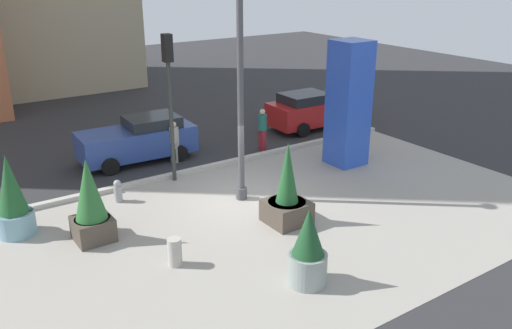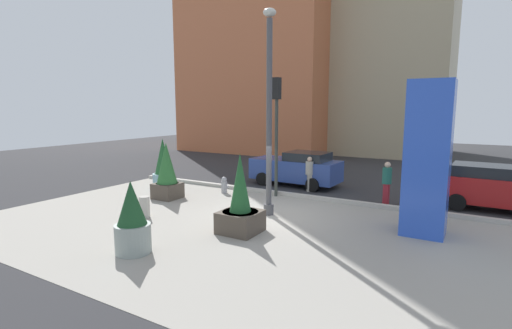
% 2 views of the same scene
% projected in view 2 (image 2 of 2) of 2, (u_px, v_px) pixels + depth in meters
% --- Properties ---
extents(ground_plane, '(60.00, 60.00, 0.00)m').
position_uv_depth(ground_plane, '(310.00, 194.00, 16.99)').
color(ground_plane, '#2D2D30').
extents(plaza_pavement, '(18.00, 10.00, 0.02)m').
position_uv_depth(plaza_pavement, '(236.00, 232.00, 11.88)').
color(plaza_pavement, '#9E998E').
rests_on(plaza_pavement, ground_plane).
extents(curb_strip, '(18.00, 0.24, 0.16)m').
position_uv_depth(curb_strip, '(302.00, 196.00, 16.23)').
color(curb_strip, '#B7B2A8').
rests_on(curb_strip, ground_plane).
extents(lamp_post, '(0.44, 0.44, 7.12)m').
position_uv_depth(lamp_post, '(269.00, 118.00, 13.21)').
color(lamp_post, '#4C4C51').
rests_on(lamp_post, ground_plane).
extents(art_pillar_blue, '(1.23, 1.23, 4.64)m').
position_uv_depth(art_pillar_blue, '(428.00, 159.00, 11.33)').
color(art_pillar_blue, blue).
rests_on(art_pillar_blue, ground_plane).
extents(potted_plant_near_right, '(1.04, 1.04, 2.38)m').
position_uv_depth(potted_plant_near_right, '(163.00, 166.00, 18.15)').
color(potted_plant_near_right, '#7AA8B7').
rests_on(potted_plant_near_right, ground_plane).
extents(potted_plant_curbside, '(0.94, 0.94, 1.96)m').
position_uv_depth(potted_plant_curbside, '(132.00, 221.00, 10.01)').
color(potted_plant_curbside, gray).
rests_on(potted_plant_curbside, ground_plane).
extents(potted_plant_by_pillar, '(1.01, 1.01, 2.39)m').
position_uv_depth(potted_plant_by_pillar, '(167.00, 173.00, 15.99)').
color(potted_plant_by_pillar, '#4C4238').
rests_on(potted_plant_by_pillar, ground_plane).
extents(potted_plant_mid_plaza, '(1.18, 1.18, 2.48)m').
position_uv_depth(potted_plant_mid_plaza, '(240.00, 204.00, 11.66)').
color(potted_plant_mid_plaza, '#4C4238').
rests_on(potted_plant_mid_plaza, ground_plane).
extents(fire_hydrant, '(0.36, 0.26, 0.75)m').
position_uv_depth(fire_hydrant, '(224.00, 185.00, 17.10)').
color(fire_hydrant, '#99999E').
rests_on(fire_hydrant, ground_plane).
extents(concrete_bollard, '(0.36, 0.36, 0.75)m').
position_uv_depth(concrete_bollard, '(145.00, 207.00, 13.36)').
color(concrete_bollard, '#B2ADA3').
rests_on(concrete_bollard, ground_plane).
extents(traffic_light_corner, '(0.28, 0.42, 5.07)m').
position_uv_depth(traffic_light_corner, '(277.00, 118.00, 16.05)').
color(traffic_light_corner, '#333833').
rests_on(traffic_light_corner, ground_plane).
extents(car_intersection, '(4.43, 2.16, 1.69)m').
position_uv_depth(car_intersection, '(297.00, 168.00, 18.73)').
color(car_intersection, '#2D4793').
rests_on(car_intersection, ground_plane).
extents(car_curb_west, '(4.55, 2.12, 1.68)m').
position_uv_depth(car_curb_west, '(499.00, 188.00, 14.21)').
color(car_curb_west, red).
rests_on(car_curb_west, ground_plane).
extents(pedestrian_crossing, '(0.50, 0.50, 1.60)m').
position_uv_depth(pedestrian_crossing, '(309.00, 172.00, 17.41)').
color(pedestrian_crossing, '#B2AD9E').
rests_on(pedestrian_crossing, ground_plane).
extents(pedestrian_on_sidewalk, '(0.38, 0.38, 1.72)m').
position_uv_depth(pedestrian_on_sidewalk, '(387.00, 181.00, 15.00)').
color(pedestrian_on_sidewalk, maroon).
rests_on(pedestrian_on_sidewalk, ground_plane).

